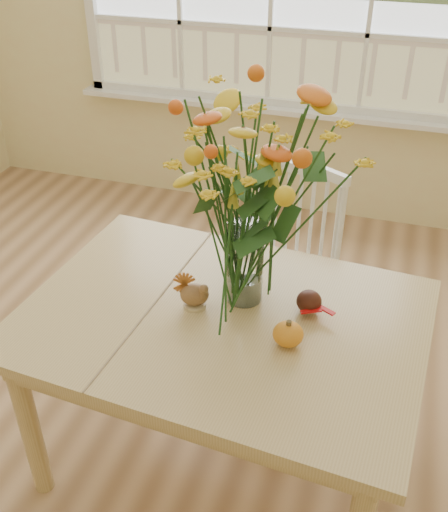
% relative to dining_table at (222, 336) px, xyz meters
% --- Properties ---
extents(floor, '(4.00, 4.50, 0.01)m').
position_rel_dining_table_xyz_m(floor, '(-0.34, -0.19, -0.61)').
color(floor, '#946B47').
rests_on(floor, ground).
extents(dining_table, '(1.37, 1.03, 0.70)m').
position_rel_dining_table_xyz_m(dining_table, '(0.00, 0.00, 0.00)').
color(dining_table, tan).
rests_on(dining_table, floor).
extents(windsor_chair, '(0.49, 0.47, 0.89)m').
position_rel_dining_table_xyz_m(windsor_chair, '(0.09, 0.69, -0.11)').
color(windsor_chair, white).
rests_on(windsor_chair, floor).
extents(flower_vase, '(0.59, 0.59, 0.70)m').
position_rel_dining_table_xyz_m(flower_vase, '(0.04, 0.11, 0.51)').
color(flower_vase, white).
rests_on(flower_vase, dining_table).
extents(pumpkin, '(0.10, 0.10, 0.07)m').
position_rel_dining_table_xyz_m(pumpkin, '(0.23, -0.08, 0.13)').
color(pumpkin, orange).
rests_on(pumpkin, dining_table).
extents(turkey_figurine, '(0.11, 0.09, 0.12)m').
position_rel_dining_table_xyz_m(turkey_figurine, '(-0.10, 0.02, 0.14)').
color(turkey_figurine, '#CCB78C').
rests_on(turkey_figurine, dining_table).
extents(dark_gourd, '(0.13, 0.08, 0.08)m').
position_rel_dining_table_xyz_m(dark_gourd, '(0.27, 0.10, 0.13)').
color(dark_gourd, '#38160F').
rests_on(dark_gourd, dining_table).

